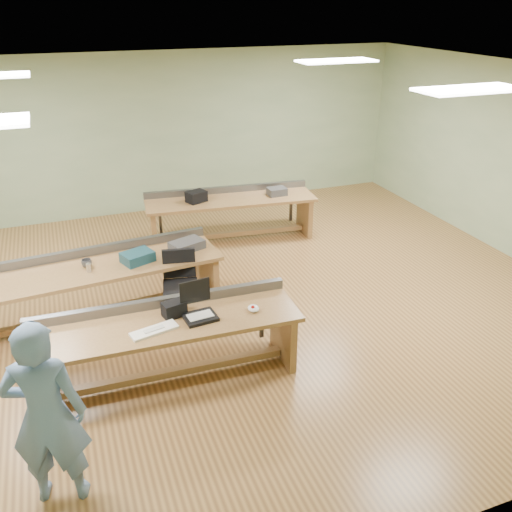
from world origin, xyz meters
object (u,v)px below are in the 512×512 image
workbench_back (231,209)px  camera_bag (174,309)px  parts_bin_grey (187,245)px  workbench_mid (94,279)px  drinks_can (89,268)px  person (46,415)px  laptop_base (200,317)px  workbench_front (167,336)px  mug (87,263)px  task_chair (181,296)px  parts_bin_teal (138,257)px

workbench_back → camera_bag: 3.81m
parts_bin_grey → workbench_back: bearing=55.8°
workbench_mid → drinks_can: bearing=-115.1°
person → workbench_mid: bearing=-89.1°
laptop_base → workbench_front: bearing=160.7°
workbench_back → workbench_front: bearing=-111.9°
camera_bag → mug: (-0.78, 1.54, -0.03)m
workbench_front → task_chair: task_chair is taller
mug → workbench_front: bearing=-67.5°
workbench_front → parts_bin_teal: 1.56m
workbench_front → mug: (-0.67, 1.61, 0.24)m
parts_bin_teal → workbench_back: bearing=45.4°
workbench_back → person: 5.60m
task_chair → mug: size_ratio=7.23×
workbench_mid → laptop_base: size_ratio=9.79×
workbench_back → task_chair: (-1.43, -2.28, -0.21)m
workbench_front → task_chair: bearing=72.0°
person → laptop_base: (1.57, 1.13, -0.10)m
workbench_mid → parts_bin_grey: parts_bin_grey is taller
mug → task_chair: bearing=-22.1°
camera_bag → workbench_front: bearing=-162.5°
workbench_mid → task_chair: (1.03, -0.44, -0.22)m
workbench_front → camera_bag: bearing=32.5°
camera_bag → mug: camera_bag is taller
workbench_mid → task_chair: task_chair is taller
parts_bin_grey → mug: 1.33m
person → parts_bin_teal: (1.17, 2.76, -0.05)m
mug → drinks_can: drinks_can is taller
workbench_back → drinks_can: size_ratio=26.88×
workbench_mid → parts_bin_grey: bearing=-1.5°
workbench_back → drinks_can: same height
parts_bin_teal → camera_bag: bearing=-84.2°
laptop_base → drinks_can: (-1.01, 1.56, 0.04)m
workbench_front → workbench_back: same height
mug → drinks_can: bearing=-85.0°
person → parts_bin_teal: person is taller
workbench_front → workbench_back: 3.92m
workbench_mid → person: bearing=-106.9°
drinks_can → workbench_mid: bearing=69.7°
workbench_mid → camera_bag: size_ratio=13.50×
workbench_back → laptop_base: size_ratio=8.71×
task_chair → mug: 1.27m
laptop_base → mug: (-1.03, 1.70, 0.03)m
workbench_back → drinks_can: 3.21m
parts_bin_teal → parts_bin_grey: size_ratio=0.87×
workbench_front → task_chair: size_ratio=3.10×
workbench_back → mug: 3.13m
laptop_base → parts_bin_teal: bearing=98.4°
workbench_mid → drinks_can: 0.28m
mug → drinks_can: 0.14m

